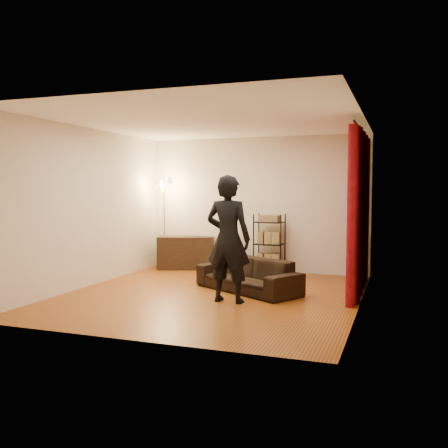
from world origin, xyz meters
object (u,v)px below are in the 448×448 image
at_px(sofa, 248,275).
at_px(floor_lamp, 164,224).
at_px(wire_shelf, 269,244).
at_px(person, 228,239).
at_px(media_cabinet, 186,253).
at_px(storage_boxes, 231,251).

xyz_separation_m(sofa, floor_lamp, (-2.30, 1.60, 0.67)).
height_order(sofa, wire_shelf, wire_shelf).
bearing_deg(wire_shelf, floor_lamp, -163.14).
height_order(person, media_cabinet, person).
height_order(sofa, media_cabinet, media_cabinet).
distance_m(media_cabinet, storage_boxes, 1.02).
relative_size(media_cabinet, floor_lamp, 0.62).
xyz_separation_m(person, media_cabinet, (-1.84, 2.60, -0.60)).
distance_m(media_cabinet, wire_shelf, 1.82).
bearing_deg(wire_shelf, sofa, -73.40).
xyz_separation_m(media_cabinet, floor_lamp, (-0.41, -0.17, 0.60)).
xyz_separation_m(wire_shelf, floor_lamp, (-2.21, -0.13, 0.35)).
xyz_separation_m(sofa, person, (-0.05, -0.83, 0.66)).
bearing_deg(storage_boxes, sofa, -63.08).
bearing_deg(person, sofa, -89.66).
xyz_separation_m(storage_boxes, wire_shelf, (0.78, 0.00, 0.16)).
height_order(storage_boxes, floor_lamp, floor_lamp).
bearing_deg(storage_boxes, floor_lamp, -175.09).
bearing_deg(storage_boxes, wire_shelf, 0.19).
height_order(person, storage_boxes, person).
distance_m(wire_shelf, floor_lamp, 2.24).
xyz_separation_m(person, wire_shelf, (-0.04, 2.56, -0.34)).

